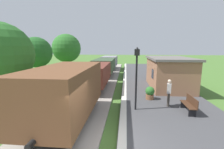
% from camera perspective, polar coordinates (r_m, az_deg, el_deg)
% --- Properties ---
extents(platform_edge_stripe, '(0.36, 60.00, 0.01)m').
position_cam_1_polar(platform_edge_stripe, '(6.24, 3.74, -25.57)').
color(platform_edge_stripe, silver).
rests_on(platform_edge_stripe, platform_slab).
extents(track_ballast, '(3.80, 60.00, 0.12)m').
position_cam_1_polar(track_ballast, '(6.98, -22.31, -23.98)').
color(track_ballast, '#9E9389').
rests_on(track_ballast, ground).
extents(rail_near, '(0.07, 60.00, 0.14)m').
position_cam_1_polar(rail_near, '(6.64, -16.34, -24.19)').
color(rail_near, slate).
rests_on(rail_near, track_ballast).
extents(rail_far, '(0.07, 60.00, 0.14)m').
position_cam_1_polar(rail_far, '(7.24, -27.83, -21.87)').
color(rail_far, slate).
rests_on(rail_far, track_ballast).
extents(freight_train, '(2.50, 26.00, 2.72)m').
position_cam_1_polar(freight_train, '(16.60, -4.84, 1.69)').
color(freight_train, brown).
rests_on(freight_train, rail_near).
extents(station_hut, '(3.50, 5.80, 2.78)m').
position_cam_1_polar(station_hut, '(14.85, 20.44, 0.76)').
color(station_hut, '#9E6B4C').
rests_on(station_hut, platform_slab).
extents(bench_near_hut, '(0.42, 1.50, 0.91)m').
position_cam_1_polar(bench_near_hut, '(9.81, 27.13, -9.92)').
color(bench_near_hut, '#422819').
rests_on(bench_near_hut, platform_slab).
extents(person_waiting, '(0.33, 0.43, 1.71)m').
position_cam_1_polar(person_waiting, '(10.13, 20.61, -6.08)').
color(person_waiting, '#38332D').
rests_on(person_waiting, platform_slab).
extents(potted_planter, '(0.64, 0.64, 0.92)m').
position_cam_1_polar(potted_planter, '(11.21, 14.06, -6.65)').
color(potted_planter, brown).
rests_on(potted_planter, platform_slab).
extents(lamp_post_near, '(0.28, 0.28, 3.70)m').
position_cam_1_polar(lamp_post_near, '(8.73, 9.24, 2.80)').
color(lamp_post_near, black).
rests_on(lamp_post_near, platform_slab).
extents(tree_trackside_mid, '(3.47, 3.47, 5.26)m').
position_cam_1_polar(tree_trackside_mid, '(10.24, -36.58, 6.03)').
color(tree_trackside_mid, '#4C3823').
rests_on(tree_trackside_mid, ground).
extents(tree_trackside_far, '(3.37, 3.37, 5.06)m').
position_cam_1_polar(tree_trackside_far, '(18.97, -26.52, 7.44)').
color(tree_trackside_far, '#4C3823').
rests_on(tree_trackside_far, ground).
extents(tree_field_left, '(4.35, 4.35, 5.98)m').
position_cam_1_polar(tree_field_left, '(24.83, -16.74, 9.45)').
color(tree_field_left, '#4C3823').
rests_on(tree_field_left, ground).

